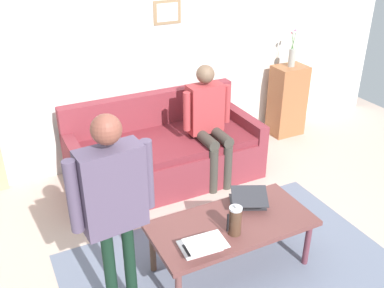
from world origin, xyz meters
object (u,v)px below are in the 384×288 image
(flower_vase, at_px, (292,55))
(person_standing, at_px, (113,199))
(coffee_table, at_px, (232,227))
(couch, at_px, (164,153))
(side_shelf, at_px, (287,101))
(person_seated, at_px, (208,118))
(laptop_left, at_px, (202,245))
(laptop_center, at_px, (248,200))
(french_press, at_px, (235,221))

(flower_vase, relative_size, person_standing, 0.28)
(coffee_table, relative_size, person_standing, 0.81)
(coffee_table, relative_size, flower_vase, 2.85)
(couch, distance_m, side_shelf, 1.94)
(side_shelf, distance_m, person_seated, 1.60)
(coffee_table, xyz_separation_m, side_shelf, (-1.98, -1.88, 0.05))
(laptop_left, relative_size, flower_vase, 0.75)
(coffee_table, xyz_separation_m, laptop_left, (0.36, 0.18, 0.09))
(couch, height_order, side_shelf, side_shelf)
(coffee_table, xyz_separation_m, person_standing, (0.95, 0.08, 0.61))
(laptop_center, height_order, french_press, french_press)
(coffee_table, relative_size, side_shelf, 1.40)
(laptop_center, xyz_separation_m, flower_vase, (-1.74, -1.73, 0.57))
(coffee_table, bearing_deg, laptop_left, 25.84)
(laptop_left, distance_m, laptop_center, 0.69)
(laptop_left, height_order, person_standing, person_standing)
(side_shelf, height_order, person_seated, person_seated)
(coffee_table, height_order, flower_vase, flower_vase)
(french_press, bearing_deg, flower_vase, -135.48)
(side_shelf, relative_size, person_seated, 0.73)
(laptop_center, xyz_separation_m, person_standing, (1.19, 0.23, 0.52))
(coffee_table, relative_size, french_press, 4.87)
(flower_vase, distance_m, person_standing, 3.53)
(laptop_center, bearing_deg, flower_vase, -135.10)
(side_shelf, height_order, flower_vase, flower_vase)
(french_press, bearing_deg, coffee_table, -113.72)
(side_shelf, xyz_separation_m, person_seated, (1.48, 0.55, 0.26))
(french_press, xyz_separation_m, person_seated, (-0.56, -1.45, 0.15))
(side_shelf, bearing_deg, person_standing, 33.80)
(couch, bearing_deg, coffee_table, 87.13)
(coffee_table, bearing_deg, french_press, 66.28)
(laptop_left, distance_m, flower_vase, 3.17)
(person_standing, relative_size, person_seated, 1.25)
(coffee_table, bearing_deg, person_seated, -110.73)
(side_shelf, bearing_deg, coffee_table, 43.45)
(french_press, distance_m, person_standing, 1.00)
(person_standing, bearing_deg, laptop_center, -169.06)
(flower_vase, bearing_deg, laptop_left, 41.21)
(side_shelf, height_order, person_standing, person_standing)
(coffee_table, distance_m, side_shelf, 2.73)
(french_press, bearing_deg, couch, -94.52)
(coffee_table, xyz_separation_m, flower_vase, (-1.98, -1.88, 0.66))
(side_shelf, bearing_deg, person_seated, 20.42)
(couch, bearing_deg, person_seated, 151.81)
(person_standing, height_order, person_seated, person_standing)
(flower_vase, bearing_deg, side_shelf, 96.99)
(french_press, bearing_deg, person_standing, -2.54)
(laptop_center, bearing_deg, person_standing, 10.94)
(side_shelf, relative_size, person_standing, 0.58)
(flower_vase, relative_size, person_seated, 0.36)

